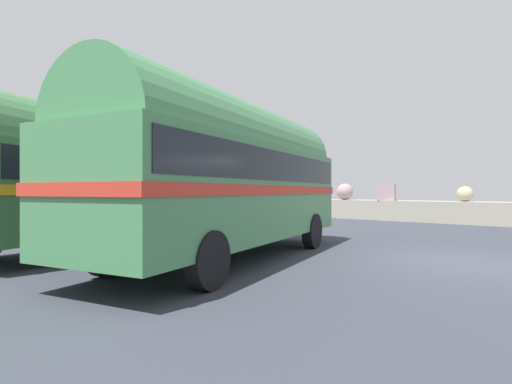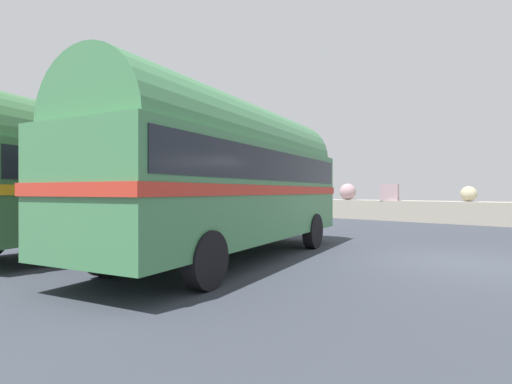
% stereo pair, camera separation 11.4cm
% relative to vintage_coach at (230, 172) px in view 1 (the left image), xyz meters
% --- Properties ---
extents(ground, '(32.00, 26.00, 0.02)m').
position_rel_vintage_coach_xyz_m(ground, '(4.07, 3.15, -2.04)').
color(ground, '#31363F').
extents(vintage_coach, '(4.58, 8.91, 3.70)m').
position_rel_vintage_coach_xyz_m(vintage_coach, '(0.00, 0.00, 0.00)').
color(vintage_coach, black).
rests_on(vintage_coach, ground).
extents(second_coach, '(5.60, 8.83, 3.70)m').
position_rel_vintage_coach_xyz_m(second_coach, '(-4.39, -0.93, 0.00)').
color(second_coach, black).
rests_on(second_coach, ground).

